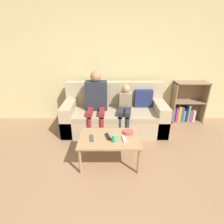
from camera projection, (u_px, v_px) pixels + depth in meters
wall_back at (111, 62)px, 3.70m from camera, size 12.00×0.06×2.60m
couch at (114, 115)px, 3.61m from camera, size 2.04×0.84×0.94m
bookshelf at (185, 106)px, 3.94m from camera, size 0.70×0.28×0.91m
coffee_table at (109, 140)px, 2.60m from camera, size 0.90×0.59×0.44m
person_adult at (96, 98)px, 3.38m from camera, size 0.42×0.59×1.22m
person_child at (125, 107)px, 3.40m from camera, size 0.32×0.62×0.95m
cup_near at (114, 138)px, 2.46m from camera, size 0.08×0.08×0.11m
tv_remote_0 at (91, 138)px, 2.54m from camera, size 0.07×0.18×0.02m
tv_remote_1 at (107, 137)px, 2.58m from camera, size 0.09×0.18×0.02m
tv_remote_2 at (124, 139)px, 2.52m from camera, size 0.07×0.18×0.02m
snack_bowl at (128, 132)px, 2.67m from camera, size 0.15×0.15×0.05m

